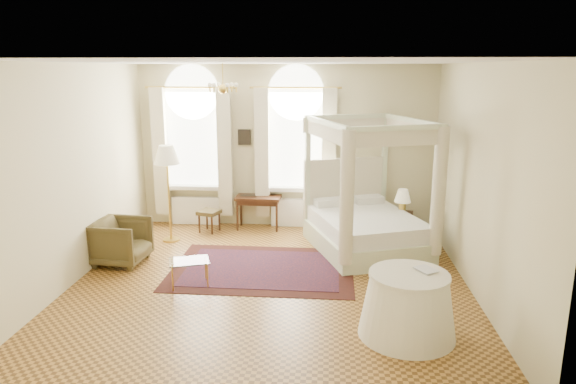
# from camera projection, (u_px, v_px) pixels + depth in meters

# --- Properties ---
(ground) EXTENTS (6.00, 6.00, 0.00)m
(ground) POSITION_uv_depth(u_px,v_px,m) (270.00, 282.00, 7.92)
(ground) COLOR #A3712F
(ground) RESTS_ON ground
(room_walls) EXTENTS (6.00, 6.00, 6.00)m
(room_walls) POSITION_uv_depth(u_px,v_px,m) (269.00, 155.00, 7.46)
(room_walls) COLOR beige
(room_walls) RESTS_ON ground
(window_left) EXTENTS (1.62, 0.27, 3.29)m
(window_left) POSITION_uv_depth(u_px,v_px,m) (193.00, 155.00, 10.50)
(window_left) COLOR silver
(window_left) RESTS_ON room_walls
(window_right) EXTENTS (1.62, 0.27, 3.29)m
(window_right) POSITION_uv_depth(u_px,v_px,m) (295.00, 156.00, 10.34)
(window_right) COLOR silver
(window_right) RESTS_ON room_walls
(chandelier) EXTENTS (0.51, 0.45, 0.50)m
(chandelier) POSITION_uv_depth(u_px,v_px,m) (223.00, 87.00, 8.47)
(chandelier) COLOR gold
(chandelier) RESTS_ON room_walls
(wall_pictures) EXTENTS (2.54, 0.03, 0.39)m
(wall_pictures) POSITION_uv_depth(u_px,v_px,m) (290.00, 136.00, 10.35)
(wall_pictures) COLOR black
(wall_pictures) RESTS_ON room_walls
(canopy_bed) EXTENTS (2.39, 2.63, 2.37)m
(canopy_bed) POSITION_uv_depth(u_px,v_px,m) (367.00, 222.00, 9.20)
(canopy_bed) COLOR beige
(canopy_bed) RESTS_ON ground
(nightstand) EXTENTS (0.48, 0.45, 0.58)m
(nightstand) POSITION_uv_depth(u_px,v_px,m) (401.00, 227.00, 9.71)
(nightstand) COLOR #381E0F
(nightstand) RESTS_ON ground
(nightstand_lamp) EXTENTS (0.30, 0.30, 0.45)m
(nightstand_lamp) POSITION_uv_depth(u_px,v_px,m) (403.00, 197.00, 9.56)
(nightstand_lamp) COLOR gold
(nightstand_lamp) RESTS_ON nightstand
(writing_desk) EXTENTS (0.93, 0.51, 0.68)m
(writing_desk) POSITION_uv_depth(u_px,v_px,m) (258.00, 201.00, 10.45)
(writing_desk) COLOR #381E0F
(writing_desk) RESTS_ON ground
(laptop) EXTENTS (0.34, 0.25, 0.02)m
(laptop) POSITION_uv_depth(u_px,v_px,m) (248.00, 195.00, 10.46)
(laptop) COLOR black
(laptop) RESTS_ON writing_desk
(stool) EXTENTS (0.49, 0.49, 0.45)m
(stool) POSITION_uv_depth(u_px,v_px,m) (209.00, 214.00, 10.30)
(stool) COLOR #43391D
(stool) RESTS_ON ground
(armchair) EXTENTS (0.91, 0.89, 0.76)m
(armchair) POSITION_uv_depth(u_px,v_px,m) (121.00, 241.00, 8.62)
(armchair) COLOR #453A1D
(armchair) RESTS_ON ground
(coffee_table) EXTENTS (0.69, 0.58, 0.40)m
(coffee_table) POSITION_uv_depth(u_px,v_px,m) (189.00, 263.00, 7.72)
(coffee_table) COLOR white
(coffee_table) RESTS_ON ground
(floor_lamp) EXTENTS (0.47, 0.47, 1.84)m
(floor_lamp) POSITION_uv_depth(u_px,v_px,m) (167.00, 160.00, 9.48)
(floor_lamp) COLOR gold
(floor_lamp) RESTS_ON ground
(oriental_rug) EXTENTS (2.98, 2.16, 0.01)m
(oriental_rug) POSITION_uv_depth(u_px,v_px,m) (262.00, 268.00, 8.44)
(oriental_rug) COLOR #39140D
(oriental_rug) RESTS_ON ground
(side_table) EXTENTS (1.19, 1.19, 0.81)m
(side_table) POSITION_uv_depth(u_px,v_px,m) (408.00, 305.00, 6.27)
(side_table) COLOR silver
(side_table) RESTS_ON ground
(book) EXTENTS (0.31, 0.33, 0.02)m
(book) POSITION_uv_depth(u_px,v_px,m) (420.00, 271.00, 6.20)
(book) COLOR black
(book) RESTS_ON side_table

